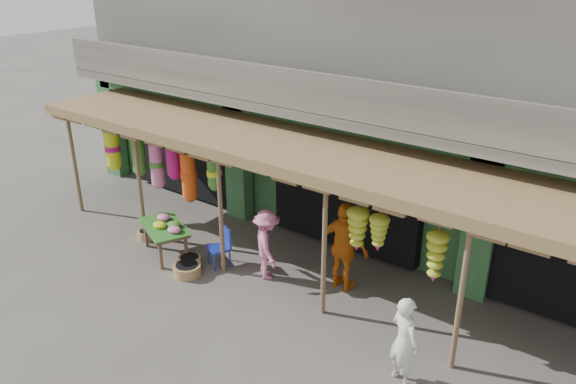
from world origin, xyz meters
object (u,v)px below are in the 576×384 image
Objects in this scene: flower_table at (165,228)px; person_front at (404,341)px; person_vendor at (344,247)px; blue_chair at (222,245)px; person_shopper at (267,244)px.

person_front reaches higher than flower_table.
person_vendor is at bearing 41.37° from flower_table.
blue_chair is 0.57× the size of person_shopper.
person_front is (5.96, -0.56, 0.11)m from flower_table.
flower_table is 1.02× the size of person_front.
person_vendor is (-2.13, 1.74, 0.16)m from person_front.
person_front is at bearing -158.57° from person_shopper.
flower_table is 1.82× the size of blue_chair.
flower_table is at bearing 18.35° from person_front.
blue_chair is (1.29, 0.41, -0.18)m from flower_table.
blue_chair is at bearing 21.46° from person_vendor.
blue_chair is 0.56× the size of person_front.
person_vendor is at bearing 40.89° from blue_chair.
person_vendor reaches higher than flower_table.
person_shopper is (2.36, 0.60, 0.09)m from flower_table.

